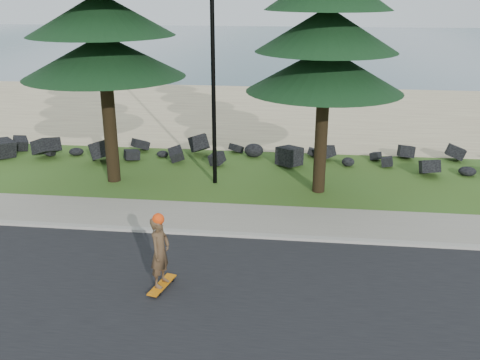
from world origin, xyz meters
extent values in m
plane|color=#3B591B|center=(0.00, 0.00, 0.00)|extent=(160.00, 160.00, 0.00)
cube|color=black|center=(0.00, -4.50, 0.01)|extent=(160.00, 7.00, 0.02)
cube|color=#A7A196|center=(0.00, -0.90, 0.05)|extent=(160.00, 0.20, 0.10)
cube|color=gray|center=(0.00, 0.20, 0.04)|extent=(160.00, 2.00, 0.08)
cube|color=tan|center=(0.00, 14.50, 0.01)|extent=(160.00, 15.00, 0.01)
cube|color=#335762|center=(0.00, 51.00, 0.00)|extent=(160.00, 58.00, 0.01)
cylinder|color=black|center=(0.00, 3.20, 4.00)|extent=(0.14, 0.14, 8.00)
cube|color=orange|center=(-0.06, -3.69, 0.10)|extent=(0.45, 0.99, 0.03)
imported|color=brown|center=(-0.06, -3.69, 0.92)|extent=(0.51, 0.66, 1.61)
sphere|color=#FB400D|center=(-0.06, -3.69, 1.69)|extent=(0.26, 0.26, 0.26)
camera|label=1|loc=(2.88, -13.76, 6.32)|focal=40.00mm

